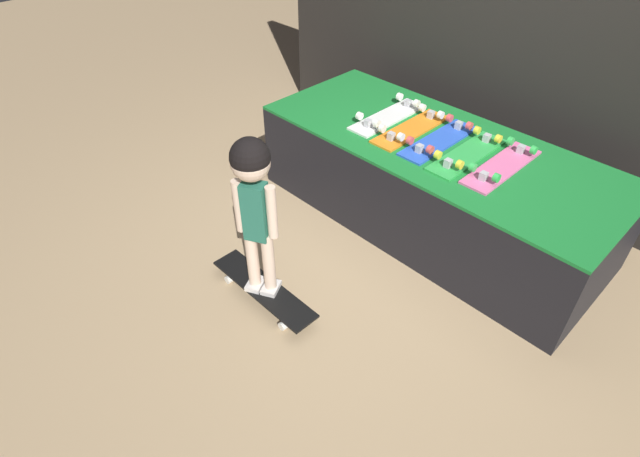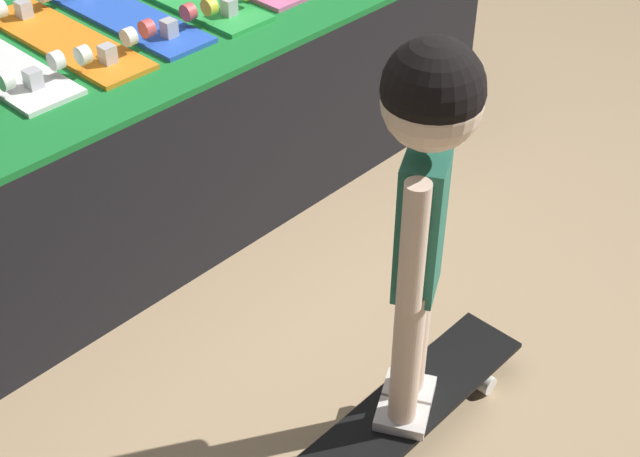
{
  "view_description": "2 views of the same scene",
  "coord_description": "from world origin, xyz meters",
  "px_view_note": "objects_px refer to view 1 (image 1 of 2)",
  "views": [
    {
      "loc": [
        1.5,
        -1.93,
        2.27
      ],
      "look_at": [
        -0.18,
        -0.3,
        0.33
      ],
      "focal_mm": 28.0,
      "sensor_mm": 36.0,
      "label": 1
    },
    {
      "loc": [
        -1.45,
        -1.59,
        1.82
      ],
      "look_at": [
        -0.05,
        -0.27,
        0.32
      ],
      "focal_mm": 50.0,
      "sensor_mm": 36.0,
      "label": 2
    }
  ],
  "objects_px": {
    "skateboard_green_on_rack": "(467,153)",
    "child": "(253,191)",
    "skateboard_orange_on_rack": "(411,128)",
    "skateboard_pink_on_rack": "(502,165)",
    "skateboard_blue_on_rack": "(439,139)",
    "skateboard_white_on_rack": "(388,116)",
    "skateboard_on_floor": "(264,289)"
  },
  "relations": [
    {
      "from": "skateboard_green_on_rack",
      "to": "child",
      "type": "bearing_deg",
      "value": -108.63
    },
    {
      "from": "skateboard_orange_on_rack",
      "to": "child",
      "type": "relative_size",
      "value": 0.65
    },
    {
      "from": "skateboard_pink_on_rack",
      "to": "child",
      "type": "bearing_deg",
      "value": -116.31
    },
    {
      "from": "skateboard_orange_on_rack",
      "to": "skateboard_blue_on_rack",
      "type": "distance_m",
      "value": 0.22
    },
    {
      "from": "skateboard_blue_on_rack",
      "to": "skateboard_green_on_rack",
      "type": "xyz_separation_m",
      "value": [
        0.22,
        -0.02,
        0.0
      ]
    },
    {
      "from": "skateboard_green_on_rack",
      "to": "skateboard_orange_on_rack",
      "type": "bearing_deg",
      "value": 178.66
    },
    {
      "from": "skateboard_orange_on_rack",
      "to": "skateboard_green_on_rack",
      "type": "xyz_separation_m",
      "value": [
        0.44,
        -0.01,
        0.0
      ]
    },
    {
      "from": "skateboard_pink_on_rack",
      "to": "skateboard_green_on_rack",
      "type": "bearing_deg",
      "value": -172.5
    },
    {
      "from": "skateboard_white_on_rack",
      "to": "child",
      "type": "bearing_deg",
      "value": -80.75
    },
    {
      "from": "skateboard_green_on_rack",
      "to": "child",
      "type": "xyz_separation_m",
      "value": [
        -0.45,
        -1.32,
        0.14
      ]
    },
    {
      "from": "skateboard_blue_on_rack",
      "to": "skateboard_green_on_rack",
      "type": "bearing_deg",
      "value": -4.05
    },
    {
      "from": "skateboard_blue_on_rack",
      "to": "skateboard_pink_on_rack",
      "type": "bearing_deg",
      "value": 1.74
    },
    {
      "from": "skateboard_green_on_rack",
      "to": "skateboard_on_floor",
      "type": "xyz_separation_m",
      "value": [
        -0.45,
        -1.32,
        -0.58
      ]
    },
    {
      "from": "skateboard_blue_on_rack",
      "to": "skateboard_on_floor",
      "type": "relative_size",
      "value": 0.84
    },
    {
      "from": "skateboard_white_on_rack",
      "to": "child",
      "type": "height_order",
      "value": "child"
    },
    {
      "from": "skateboard_green_on_rack",
      "to": "skateboard_pink_on_rack",
      "type": "xyz_separation_m",
      "value": [
        0.22,
        0.03,
        0.0
      ]
    },
    {
      "from": "skateboard_white_on_rack",
      "to": "skateboard_orange_on_rack",
      "type": "height_order",
      "value": "same"
    },
    {
      "from": "skateboard_orange_on_rack",
      "to": "skateboard_on_floor",
      "type": "xyz_separation_m",
      "value": [
        -0.0,
        -1.33,
        -0.58
      ]
    },
    {
      "from": "skateboard_blue_on_rack",
      "to": "skateboard_green_on_rack",
      "type": "relative_size",
      "value": 1.0
    },
    {
      "from": "skateboard_orange_on_rack",
      "to": "skateboard_on_floor",
      "type": "height_order",
      "value": "skateboard_orange_on_rack"
    },
    {
      "from": "skateboard_white_on_rack",
      "to": "skateboard_orange_on_rack",
      "type": "distance_m",
      "value": 0.22
    },
    {
      "from": "skateboard_white_on_rack",
      "to": "skateboard_pink_on_rack",
      "type": "relative_size",
      "value": 1.0
    },
    {
      "from": "skateboard_white_on_rack",
      "to": "skateboard_pink_on_rack",
      "type": "bearing_deg",
      "value": -0.45
    },
    {
      "from": "skateboard_orange_on_rack",
      "to": "child",
      "type": "height_order",
      "value": "child"
    },
    {
      "from": "skateboard_white_on_rack",
      "to": "skateboard_orange_on_rack",
      "type": "bearing_deg",
      "value": -6.61
    },
    {
      "from": "child",
      "to": "skateboard_blue_on_rack",
      "type": "bearing_deg",
      "value": 52.49
    },
    {
      "from": "skateboard_blue_on_rack",
      "to": "child",
      "type": "bearing_deg",
      "value": -99.48
    },
    {
      "from": "skateboard_blue_on_rack",
      "to": "child",
      "type": "relative_size",
      "value": 0.65
    },
    {
      "from": "skateboard_orange_on_rack",
      "to": "skateboard_on_floor",
      "type": "distance_m",
      "value": 1.45
    },
    {
      "from": "skateboard_white_on_rack",
      "to": "skateboard_pink_on_rack",
      "type": "height_order",
      "value": "same"
    },
    {
      "from": "skateboard_orange_on_rack",
      "to": "skateboard_blue_on_rack",
      "type": "relative_size",
      "value": 1.0
    },
    {
      "from": "skateboard_on_floor",
      "to": "child",
      "type": "relative_size",
      "value": 0.78
    }
  ]
}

